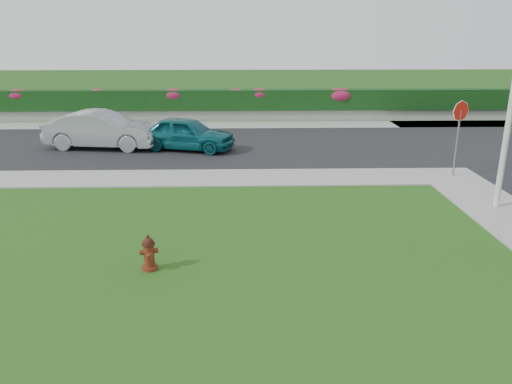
{
  "coord_description": "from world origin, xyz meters",
  "views": [
    {
      "loc": [
        -0.04,
        -7.21,
        4.71
      ],
      "look_at": [
        0.26,
        4.65,
        0.9
      ],
      "focal_mm": 35.0,
      "sensor_mm": 36.0,
      "label": 1
    }
  ],
  "objects_px": {
    "fire_hydrant": "(149,253)",
    "sedan_teal": "(186,133)",
    "sedan_silver": "(102,130)",
    "stop_sign": "(460,120)",
    "utility_pole": "(511,108)"
  },
  "relations": [
    {
      "from": "fire_hydrant",
      "to": "sedan_teal",
      "type": "xyz_separation_m",
      "value": [
        -0.39,
        10.96,
        0.36
      ]
    },
    {
      "from": "sedan_silver",
      "to": "stop_sign",
      "type": "distance_m",
      "value": 13.88
    },
    {
      "from": "stop_sign",
      "to": "sedan_silver",
      "type": "bearing_deg",
      "value": 157.87
    },
    {
      "from": "sedan_silver",
      "to": "utility_pole",
      "type": "height_order",
      "value": "utility_pole"
    },
    {
      "from": "fire_hydrant",
      "to": "sedan_teal",
      "type": "distance_m",
      "value": 10.98
    },
    {
      "from": "stop_sign",
      "to": "utility_pole",
      "type": "bearing_deg",
      "value": -94.14
    },
    {
      "from": "sedan_teal",
      "to": "fire_hydrant",
      "type": "bearing_deg",
      "value": -161.54
    },
    {
      "from": "fire_hydrant",
      "to": "stop_sign",
      "type": "relative_size",
      "value": 0.29
    },
    {
      "from": "sedan_teal",
      "to": "sedan_silver",
      "type": "relative_size",
      "value": 0.85
    },
    {
      "from": "utility_pole",
      "to": "sedan_teal",
      "type": "bearing_deg",
      "value": 142.1
    },
    {
      "from": "sedan_silver",
      "to": "sedan_teal",
      "type": "bearing_deg",
      "value": -88.31
    },
    {
      "from": "fire_hydrant",
      "to": "sedan_teal",
      "type": "bearing_deg",
      "value": 73.76
    },
    {
      "from": "sedan_teal",
      "to": "utility_pole",
      "type": "bearing_deg",
      "value": -111.48
    },
    {
      "from": "utility_pole",
      "to": "sedan_silver",
      "type": "bearing_deg",
      "value": 149.22
    },
    {
      "from": "sedan_silver",
      "to": "fire_hydrant",
      "type": "bearing_deg",
      "value": -152.95
    }
  ]
}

